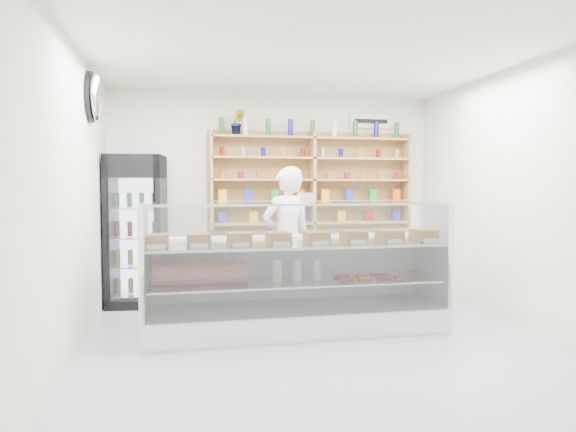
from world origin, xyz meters
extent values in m
plane|color=#98989D|center=(0.00, 0.00, 0.00)|extent=(5.00, 5.00, 0.00)
plane|color=white|center=(0.00, 0.00, 2.80)|extent=(5.00, 5.00, 0.00)
plane|color=beige|center=(0.00, 2.50, 1.40)|extent=(4.50, 0.00, 4.50)
plane|color=beige|center=(0.00, -2.50, 1.40)|extent=(4.50, 0.00, 4.50)
plane|color=beige|center=(-2.25, 0.00, 1.40)|extent=(0.00, 5.00, 5.00)
plane|color=beige|center=(2.25, 0.00, 1.40)|extent=(0.00, 5.00, 5.00)
cube|color=white|center=(-0.14, 0.56, 0.13)|extent=(3.08, 0.87, 0.26)
cube|color=white|center=(-0.14, 0.97, 0.58)|extent=(3.08, 0.05, 0.65)
cube|color=silver|center=(-0.14, 0.56, 0.52)|extent=(2.96, 0.77, 0.02)
cube|color=silver|center=(-0.14, 0.56, 0.90)|extent=(3.02, 0.80, 0.02)
cube|color=silver|center=(-0.14, 0.14, 0.80)|extent=(3.02, 0.12, 1.07)
cube|color=silver|center=(-0.14, 0.51, 1.34)|extent=(3.02, 0.61, 0.01)
imported|color=silver|center=(-0.05, 1.43, 0.87)|extent=(0.73, 0.58, 1.74)
cube|color=black|center=(-1.85, 2.14, 0.95)|extent=(0.75, 0.73, 1.90)
cube|color=#2C0539|center=(-1.82, 1.83, 1.76)|extent=(0.67, 0.10, 0.27)
cube|color=silver|center=(-1.81, 1.81, 0.86)|extent=(0.57, 0.07, 1.50)
cube|color=#AC7F51|center=(-0.90, 2.34, 1.59)|extent=(0.04, 0.28, 1.33)
cube|color=#AC7F51|center=(0.50, 2.34, 1.59)|extent=(0.04, 0.28, 1.33)
cube|color=#AC7F51|center=(1.90, 2.34, 1.59)|extent=(0.04, 0.28, 1.33)
cube|color=#AC7F51|center=(0.50, 2.34, 1.00)|extent=(2.80, 0.28, 0.03)
cube|color=#AC7F51|center=(0.50, 2.34, 1.30)|extent=(2.80, 0.28, 0.03)
cube|color=#AC7F51|center=(0.50, 2.34, 1.60)|extent=(2.80, 0.28, 0.03)
cube|color=#AC7F51|center=(0.50, 2.34, 1.90)|extent=(2.80, 0.28, 0.03)
cube|color=#AC7F51|center=(0.50, 2.34, 2.18)|extent=(2.80, 0.28, 0.03)
imported|color=#1E6626|center=(-0.54, 2.34, 2.36)|extent=(0.19, 0.15, 0.34)
ellipsoid|color=silver|center=(-2.17, 1.20, 2.45)|extent=(0.15, 0.50, 0.50)
cube|color=white|center=(1.40, 2.47, 2.45)|extent=(0.62, 0.03, 0.20)
camera|label=1|loc=(-1.32, -4.59, 1.49)|focal=32.00mm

